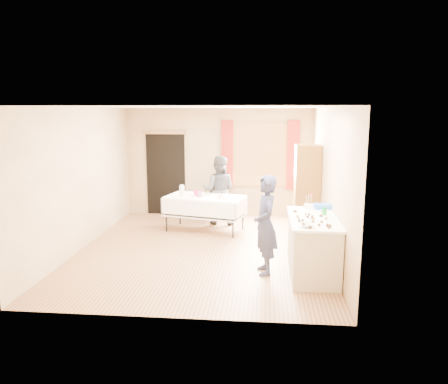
# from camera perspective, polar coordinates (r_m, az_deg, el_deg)

# --- Properties ---
(floor) EXTENTS (4.50, 5.50, 0.02)m
(floor) POSITION_cam_1_polar(r_m,az_deg,el_deg) (8.21, -2.75, -7.53)
(floor) COLOR #9E7047
(floor) RESTS_ON ground
(ceiling) EXTENTS (4.50, 5.50, 0.02)m
(ceiling) POSITION_cam_1_polar(r_m,az_deg,el_deg) (7.80, -2.93, 11.08)
(ceiling) COLOR white
(ceiling) RESTS_ON floor
(wall_back) EXTENTS (4.50, 0.02, 2.60)m
(wall_back) POSITION_cam_1_polar(r_m,az_deg,el_deg) (10.61, -0.73, 3.89)
(wall_back) COLOR tan
(wall_back) RESTS_ON floor
(wall_front) EXTENTS (4.50, 0.02, 2.60)m
(wall_front) POSITION_cam_1_polar(r_m,az_deg,el_deg) (5.23, -7.11, -3.24)
(wall_front) COLOR tan
(wall_front) RESTS_ON floor
(wall_left) EXTENTS (0.02, 5.50, 2.60)m
(wall_left) POSITION_cam_1_polar(r_m,az_deg,el_deg) (8.52, -18.08, 1.69)
(wall_left) COLOR tan
(wall_left) RESTS_ON floor
(wall_right) EXTENTS (0.02, 5.50, 2.60)m
(wall_right) POSITION_cam_1_polar(r_m,az_deg,el_deg) (7.90, 13.61, 1.25)
(wall_right) COLOR tan
(wall_right) RESTS_ON floor
(window_frame) EXTENTS (1.32, 0.06, 1.52)m
(window_frame) POSITION_cam_1_polar(r_m,az_deg,el_deg) (10.49, 4.70, 4.87)
(window_frame) COLOR olive
(window_frame) RESTS_ON wall_back
(window_pane) EXTENTS (1.20, 0.02, 1.40)m
(window_pane) POSITION_cam_1_polar(r_m,az_deg,el_deg) (10.48, 4.70, 4.86)
(window_pane) COLOR white
(window_pane) RESTS_ON wall_back
(curtain_left) EXTENTS (0.28, 0.06, 1.65)m
(curtain_left) POSITION_cam_1_polar(r_m,az_deg,el_deg) (10.48, 0.42, 4.90)
(curtain_left) COLOR maroon
(curtain_left) RESTS_ON wall_back
(curtain_right) EXTENTS (0.28, 0.06, 1.65)m
(curtain_right) POSITION_cam_1_polar(r_m,az_deg,el_deg) (10.46, 8.99, 4.76)
(curtain_right) COLOR maroon
(curtain_right) RESTS_ON wall_back
(doorway) EXTENTS (0.95, 0.04, 2.00)m
(doorway) POSITION_cam_1_polar(r_m,az_deg,el_deg) (10.84, -7.60, 2.33)
(doorway) COLOR black
(doorway) RESTS_ON floor
(door_lintel) EXTENTS (1.05, 0.06, 0.08)m
(door_lintel) POSITION_cam_1_polar(r_m,az_deg,el_deg) (10.71, -7.77, 7.72)
(door_lintel) COLOR olive
(door_lintel) RESTS_ON wall_back
(cabinet) EXTENTS (0.50, 0.60, 1.86)m
(cabinet) POSITION_cam_1_polar(r_m,az_deg,el_deg) (9.12, 10.77, 0.23)
(cabinet) COLOR brown
(cabinet) RESTS_ON floor
(counter) EXTENTS (0.75, 1.59, 0.91)m
(counter) POSITION_cam_1_polar(r_m,az_deg,el_deg) (7.04, 11.50, -6.88)
(counter) COLOR beige
(counter) RESTS_ON floor
(party_table) EXTENTS (1.81, 1.22, 0.75)m
(party_table) POSITION_cam_1_polar(r_m,az_deg,el_deg) (9.33, -2.52, -2.40)
(party_table) COLOR black
(party_table) RESTS_ON floor
(chair) EXTENTS (0.51, 0.51, 0.96)m
(chair) POSITION_cam_1_polar(r_m,az_deg,el_deg) (10.31, -1.25, -2.04)
(chair) COLOR black
(chair) RESTS_ON floor
(girl) EXTENTS (0.72, 0.60, 1.57)m
(girl) POSITION_cam_1_polar(r_m,az_deg,el_deg) (6.86, 5.43, -4.31)
(girl) COLOR #25294B
(girl) RESTS_ON floor
(woman) EXTENTS (0.85, 0.71, 1.55)m
(woman) POSITION_cam_1_polar(r_m,az_deg,el_deg) (9.83, -0.68, 0.24)
(woman) COLOR black
(woman) RESTS_ON floor
(soda_can) EXTENTS (0.08, 0.08, 0.12)m
(soda_can) POSITION_cam_1_polar(r_m,az_deg,el_deg) (7.11, 13.01, -2.46)
(soda_can) COLOR #128227
(soda_can) RESTS_ON counter
(mixing_bowl) EXTENTS (0.36, 0.36, 0.05)m
(mixing_bowl) POSITION_cam_1_polar(r_m,az_deg,el_deg) (6.34, 10.76, -4.29)
(mixing_bowl) COLOR white
(mixing_bowl) RESTS_ON counter
(foam_block) EXTENTS (0.17, 0.13, 0.08)m
(foam_block) POSITION_cam_1_polar(r_m,az_deg,el_deg) (7.49, 10.98, -1.88)
(foam_block) COLOR white
(foam_block) RESTS_ON counter
(blue_basket) EXTENTS (0.33, 0.25, 0.08)m
(blue_basket) POSITION_cam_1_polar(r_m,az_deg,el_deg) (7.56, 12.83, -1.83)
(blue_basket) COLOR blue
(blue_basket) RESTS_ON counter
(pitcher) EXTENTS (0.13, 0.13, 0.22)m
(pitcher) POSITION_cam_1_polar(r_m,az_deg,el_deg) (9.31, -5.51, 0.14)
(pitcher) COLOR silver
(pitcher) RESTS_ON party_table
(cup_red) EXTENTS (0.20, 0.20, 0.11)m
(cup_red) POSITION_cam_1_polar(r_m,az_deg,el_deg) (9.35, -3.55, -0.14)
(cup_red) COLOR #E41647
(cup_red) RESTS_ON party_table
(cup_rainbow) EXTENTS (0.14, 0.14, 0.12)m
(cup_rainbow) POSITION_cam_1_polar(r_m,az_deg,el_deg) (9.16, -3.18, -0.30)
(cup_rainbow) COLOR red
(cup_rainbow) RESTS_ON party_table
(small_bowl) EXTENTS (0.18, 0.18, 0.05)m
(small_bowl) POSITION_cam_1_polar(r_m,az_deg,el_deg) (9.22, -0.52, -0.46)
(small_bowl) COLOR white
(small_bowl) RESTS_ON party_table
(pastry_tray) EXTENTS (0.34, 0.30, 0.02)m
(pastry_tray) POSITION_cam_1_polar(r_m,az_deg,el_deg) (9.01, -0.01, -0.81)
(pastry_tray) COLOR white
(pastry_tray) RESTS_ON party_table
(bottle) EXTENTS (0.07, 0.08, 0.17)m
(bottle) POSITION_cam_1_polar(r_m,az_deg,el_deg) (9.66, -5.44, 0.36)
(bottle) COLOR white
(bottle) RESTS_ON party_table
(cake_balls) EXTENTS (0.49, 1.04, 0.04)m
(cake_balls) POSITION_cam_1_polar(r_m,az_deg,el_deg) (6.72, 11.45, -3.50)
(cake_balls) COLOR #3F2314
(cake_balls) RESTS_ON counter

